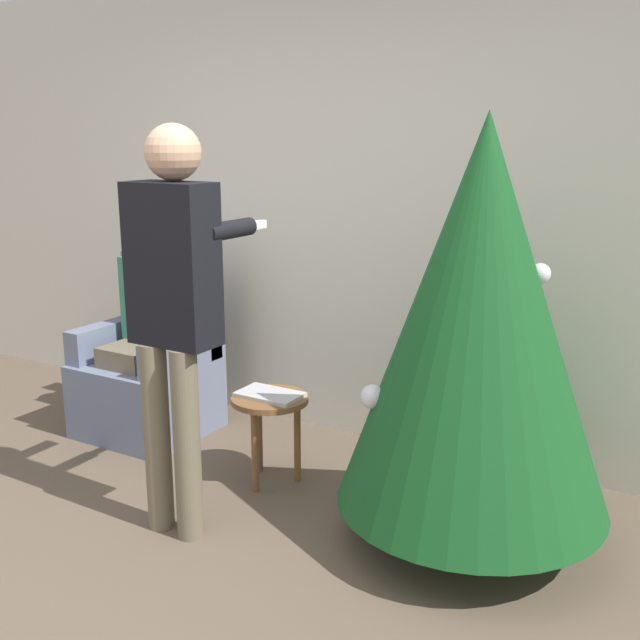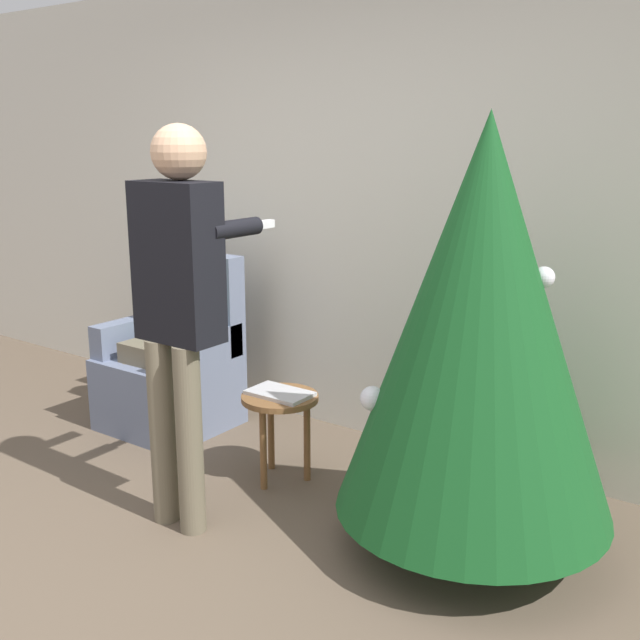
% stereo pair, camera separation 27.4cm
% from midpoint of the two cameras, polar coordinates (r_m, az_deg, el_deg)
% --- Properties ---
extents(ground_plane, '(14.00, 14.00, 0.00)m').
position_cam_midpoint_polar(ground_plane, '(3.18, -16.77, -20.74)').
color(ground_plane, brown).
extents(wall_back, '(8.00, 0.06, 2.70)m').
position_cam_midpoint_polar(wall_back, '(4.34, 5.91, 8.24)').
color(wall_back, silver).
rests_on(wall_back, ground_plane).
extents(christmas_tree, '(1.18, 1.18, 1.88)m').
position_cam_midpoint_polar(christmas_tree, '(3.16, 14.56, -0.10)').
color(christmas_tree, brown).
rests_on(christmas_tree, ground_plane).
extents(armchair, '(0.70, 0.68, 1.06)m').
position_cam_midpoint_polar(armchair, '(4.72, -9.42, -3.67)').
color(armchair, slate).
rests_on(armchair, ground_plane).
extents(person_seated, '(0.36, 0.46, 1.27)m').
position_cam_midpoint_polar(person_seated, '(4.61, -9.87, 0.22)').
color(person_seated, '#6B604C').
rests_on(person_seated, ground_plane).
extents(person_standing, '(0.41, 0.57, 1.83)m').
position_cam_midpoint_polar(person_standing, '(3.32, -8.42, 2.04)').
color(person_standing, '#6B604C').
rests_on(person_standing, ground_plane).
extents(side_stool, '(0.40, 0.40, 0.47)m').
position_cam_midpoint_polar(side_stool, '(3.90, -1.04, -6.82)').
color(side_stool, brown).
rests_on(side_stool, ground_plane).
extents(laptop, '(0.33, 0.20, 0.02)m').
position_cam_midpoint_polar(laptop, '(3.87, -1.05, -5.63)').
color(laptop, silver).
rests_on(laptop, side_stool).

